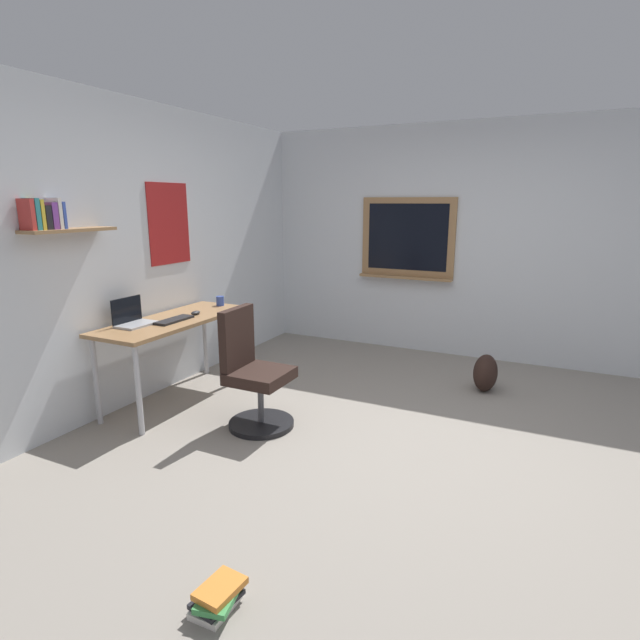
{
  "coord_description": "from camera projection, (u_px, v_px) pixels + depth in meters",
  "views": [
    {
      "loc": [
        -3.34,
        -0.93,
        1.75
      ],
      "look_at": [
        0.07,
        0.73,
        0.85
      ],
      "focal_mm": 28.06,
      "sensor_mm": 36.0,
      "label": 1
    }
  ],
  "objects": [
    {
      "name": "book_stack_on_floor",
      "position": [
        218.0,
        597.0,
        2.19
      ],
      "size": [
        0.25,
        0.2,
        0.12
      ],
      "color": "silver",
      "rests_on": "ground"
    },
    {
      "name": "coffee_mug",
      "position": [
        220.0,
        301.0,
        4.91
      ],
      "size": [
        0.08,
        0.08,
        0.09
      ],
      "primitive_type": "cylinder",
      "color": "#334CA5",
      "rests_on": "desk"
    },
    {
      "name": "office_chair",
      "position": [
        253.0,
        377.0,
        3.93
      ],
      "size": [
        0.52,
        0.52,
        0.95
      ],
      "color": "black",
      "rests_on": "ground"
    },
    {
      "name": "laptop",
      "position": [
        133.0,
        319.0,
        4.13
      ],
      "size": [
        0.31,
        0.21,
        0.23
      ],
      "color": "#ADAFB5",
      "rests_on": "desk"
    },
    {
      "name": "backpack",
      "position": [
        485.0,
        373.0,
        4.71
      ],
      "size": [
        0.32,
        0.22,
        0.35
      ],
      "primitive_type": "ellipsoid",
      "color": "black",
      "rests_on": "ground"
    },
    {
      "name": "ground_plane",
      "position": [
        404.0,
        443.0,
        3.72
      ],
      "size": [
        5.2,
        5.2,
        0.0
      ],
      "primitive_type": "plane",
      "color": "gray",
      "rests_on": "ground"
    },
    {
      "name": "desk",
      "position": [
        174.0,
        327.0,
        4.39
      ],
      "size": [
        1.47,
        0.57,
        0.75
      ],
      "color": "#997047",
      "rests_on": "ground"
    },
    {
      "name": "wall_back",
      "position": [
        143.0,
        253.0,
        4.46
      ],
      "size": [
        5.0,
        0.3,
        2.6
      ],
      "color": "silver",
      "rests_on": "ground"
    },
    {
      "name": "wall_right",
      "position": [
        469.0,
        243.0,
        5.58
      ],
      "size": [
        0.22,
        5.0,
        2.6
      ],
      "color": "silver",
      "rests_on": "ground"
    },
    {
      "name": "computer_mouse",
      "position": [
        196.0,
        313.0,
        4.52
      ],
      "size": [
        0.1,
        0.06,
        0.03
      ],
      "primitive_type": "ellipsoid",
      "color": "#262628",
      "rests_on": "desk"
    },
    {
      "name": "keyboard",
      "position": [
        174.0,
        320.0,
        4.28
      ],
      "size": [
        0.37,
        0.13,
        0.02
      ],
      "primitive_type": "cube",
      "color": "black",
      "rests_on": "desk"
    }
  ]
}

